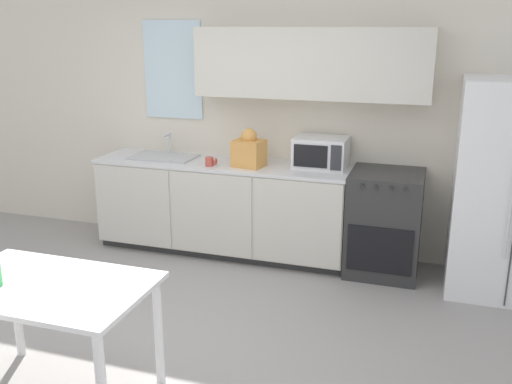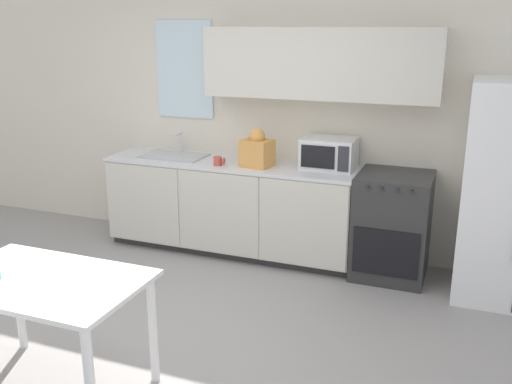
{
  "view_description": "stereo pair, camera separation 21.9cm",
  "coord_description": "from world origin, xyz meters",
  "px_view_note": "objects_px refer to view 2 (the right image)",
  "views": [
    {
      "loc": [
        1.71,
        -3.14,
        2.19
      ],
      "look_at": [
        0.53,
        0.54,
        1.05
      ],
      "focal_mm": 40.0,
      "sensor_mm": 36.0,
      "label": 1
    },
    {
      "loc": [
        1.92,
        -3.07,
        2.19
      ],
      "look_at": [
        0.53,
        0.54,
        1.05
      ],
      "focal_mm": 40.0,
      "sensor_mm": 36.0,
      "label": 2
    }
  ],
  "objects_px": {
    "dining_table": "(45,296)",
    "microwave": "(329,153)",
    "oven_range": "(392,226)",
    "coffee_mug": "(218,161)"
  },
  "relations": [
    {
      "from": "dining_table",
      "to": "microwave",
      "type": "bearing_deg",
      "value": 67.76
    },
    {
      "from": "oven_range",
      "to": "microwave",
      "type": "relative_size",
      "value": 1.95
    },
    {
      "from": "oven_range",
      "to": "dining_table",
      "type": "distance_m",
      "value": 3.01
    },
    {
      "from": "coffee_mug",
      "to": "dining_table",
      "type": "distance_m",
      "value": 2.35
    },
    {
      "from": "microwave",
      "to": "dining_table",
      "type": "xyz_separation_m",
      "value": [
        -1.06,
        -2.59,
        -0.41
      ]
    },
    {
      "from": "microwave",
      "to": "dining_table",
      "type": "height_order",
      "value": "microwave"
    },
    {
      "from": "oven_range",
      "to": "coffee_mug",
      "type": "xyz_separation_m",
      "value": [
        -1.62,
        -0.16,
        0.49
      ]
    },
    {
      "from": "oven_range",
      "to": "coffee_mug",
      "type": "bearing_deg",
      "value": -174.2
    },
    {
      "from": "oven_range",
      "to": "microwave",
      "type": "xyz_separation_m",
      "value": [
        -0.62,
        0.1,
        0.59
      ]
    },
    {
      "from": "oven_range",
      "to": "dining_table",
      "type": "height_order",
      "value": "oven_range"
    }
  ]
}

